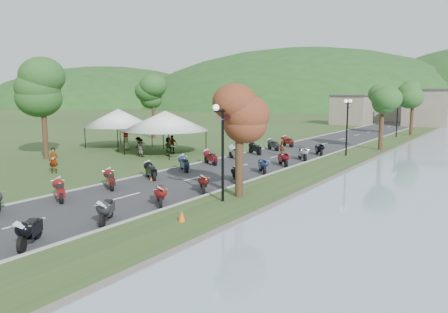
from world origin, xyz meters
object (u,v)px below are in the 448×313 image
Objects in this scene: vendor_tent_main at (166,132)px; pedestrian_b at (141,157)px; pedestrian_c at (139,154)px; pedestrian_a at (54,173)px.

pedestrian_b is at bearing -104.55° from vendor_tent_main.
pedestrian_b is 1.85m from pedestrian_c.
vendor_tent_main is 3.34× the size of pedestrian_c.
vendor_tent_main is at bearing -107.08° from pedestrian_b.
vendor_tent_main reaches higher than pedestrian_b.
pedestrian_b is (-0.67, -2.58, -2.00)m from vendor_tent_main.
pedestrian_b is (-0.58, 9.26, 0.00)m from pedestrian_a.
pedestrian_a reaches higher than pedestrian_b.
pedestrian_a is at bearing 91.04° from pedestrian_b.
pedestrian_a is 9.28m from pedestrian_b.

